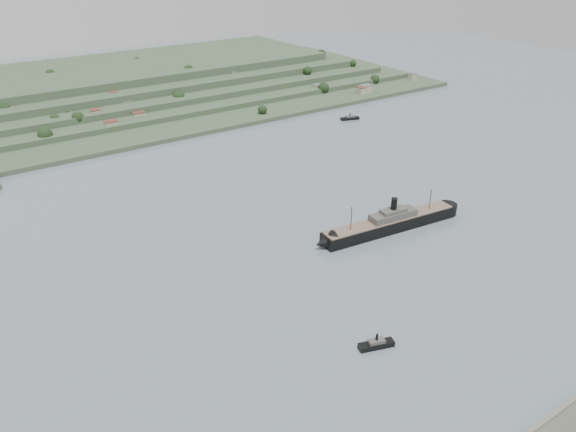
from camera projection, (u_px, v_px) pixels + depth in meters
ground at (305, 260)px, 322.30m from camera, size 1400.00×1400.00×0.00m
far_peninsula at (117, 89)px, 619.71m from camera, size 760.00×309.00×30.00m
steamship at (386, 224)px, 351.73m from camera, size 108.25×23.36×25.98m
tugboat at (376, 344)px, 254.55m from camera, size 17.23×9.41×7.51m
ferry_east at (350, 118)px, 559.75m from camera, size 19.54×10.68×7.06m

